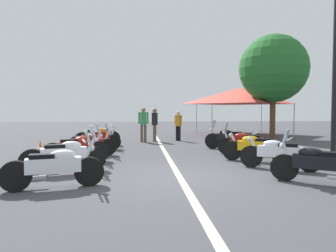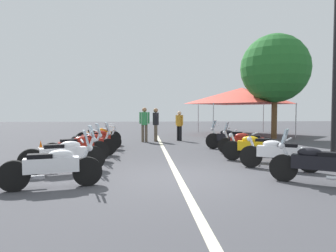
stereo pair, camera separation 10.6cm
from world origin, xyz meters
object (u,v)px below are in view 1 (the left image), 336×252
at_px(event_tent, 240,96).
at_px(bystander_0, 143,122).
at_px(motorcycle_left_row_3, 89,144).
at_px(roadside_tree_0, 273,69).
at_px(motorcycle_left_row_1, 65,155).
at_px(traffic_cone_2, 49,153).
at_px(motorcycle_right_row_3, 246,142).
at_px(motorcycle_right_row_4, 229,138).
at_px(motorcycle_right_row_2, 255,147).
at_px(street_lamp_twin_globe, 336,36).
at_px(motorcycle_left_row_0, 55,166).
at_px(motorcycle_right_row_1, 279,153).
at_px(motorcycle_left_row_2, 77,148).
at_px(bystander_2, 178,123).
at_px(motorcycle_left_row_4, 96,139).
at_px(motorcycle_right_row_0, 318,163).
at_px(traffic_cone_1, 40,150).
at_px(bystander_1, 155,122).
at_px(motorcycle_left_row_5, 98,136).

bearing_deg(event_tent, bystander_0, 124.05).
height_order(motorcycle_left_row_3, roadside_tree_0, roadside_tree_0).
height_order(motorcycle_left_row_1, traffic_cone_2, motorcycle_left_row_1).
relative_size(motorcycle_right_row_3, motorcycle_right_row_4, 1.04).
height_order(motorcycle_right_row_2, street_lamp_twin_globe, street_lamp_twin_globe).
relative_size(motorcycle_left_row_0, street_lamp_twin_globe, 0.38).
bearing_deg(motorcycle_right_row_1, motorcycle_right_row_2, -52.58).
height_order(motorcycle_left_row_2, bystander_2, bystander_2).
height_order(motorcycle_left_row_4, bystander_0, bystander_0).
bearing_deg(motorcycle_left_row_0, motorcycle_left_row_3, 76.00).
relative_size(motorcycle_right_row_1, motorcycle_right_row_2, 0.94).
height_order(motorcycle_left_row_0, motorcycle_right_row_0, motorcycle_left_row_0).
bearing_deg(street_lamp_twin_globe, motorcycle_left_row_4, 55.75).
bearing_deg(traffic_cone_1, traffic_cone_2, -146.45).
distance_m(motorcycle_right_row_2, bystander_1, 7.36).
bearing_deg(motorcycle_left_row_5, motorcycle_right_row_2, -64.44).
xyz_separation_m(motorcycle_left_row_2, bystander_1, (6.60, -2.67, 0.57)).
relative_size(motorcycle_left_row_4, motorcycle_right_row_3, 0.99).
xyz_separation_m(motorcycle_right_row_1, traffic_cone_1, (2.61, 7.16, -0.16)).
bearing_deg(motorcycle_right_row_4, motorcycle_left_row_2, 54.98).
distance_m(motorcycle_left_row_1, bystander_1, 8.57).
distance_m(traffic_cone_2, roadside_tree_0, 13.38).
relative_size(motorcycle_left_row_2, motorcycle_left_row_5, 0.99).
distance_m(motorcycle_left_row_1, motorcycle_right_row_1, 5.71).
bearing_deg(bystander_1, motorcycle_left_row_1, -94.26).
relative_size(bystander_1, event_tent, 0.31).
distance_m(bystander_1, bystander_2, 1.32).
bearing_deg(motorcycle_right_row_2, motorcycle_left_row_1, 38.25).
xyz_separation_m(motorcycle_right_row_4, bystander_0, (3.45, 3.55, 0.59)).
height_order(traffic_cone_1, traffic_cone_2, same).
bearing_deg(traffic_cone_2, bystander_2, -36.90).
bearing_deg(traffic_cone_1, motorcycle_right_row_3, -87.61).
bearing_deg(motorcycle_right_row_1, bystander_1, -37.01).
xyz_separation_m(motorcycle_left_row_3, bystander_0, (5.03, -1.96, 0.60)).
distance_m(motorcycle_left_row_5, traffic_cone_2, 4.34).
distance_m(motorcycle_left_row_4, motorcycle_right_row_2, 6.28).
xyz_separation_m(motorcycle_left_row_5, motorcycle_right_row_0, (-7.81, -5.80, -0.01)).
distance_m(motorcycle_left_row_0, bystander_2, 10.68).
bearing_deg(traffic_cone_1, event_tent, -46.12).
relative_size(motorcycle_left_row_4, motorcycle_right_row_4, 1.03).
distance_m(traffic_cone_2, event_tent, 14.44).
bearing_deg(motorcycle_right_row_1, bystander_2, -45.72).
distance_m(bystander_0, event_tent, 8.14).
bearing_deg(motorcycle_right_row_1, motorcycle_left_row_5, -14.36).
relative_size(motorcycle_left_row_1, traffic_cone_2, 3.37).
bearing_deg(roadside_tree_0, event_tent, 15.98).
bearing_deg(bystander_1, bystander_2, 25.39).
relative_size(traffic_cone_1, bystander_1, 0.35).
relative_size(motorcycle_left_row_3, motorcycle_left_row_4, 0.98).
xyz_separation_m(motorcycle_right_row_2, bystander_0, (6.48, 3.52, 0.60)).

